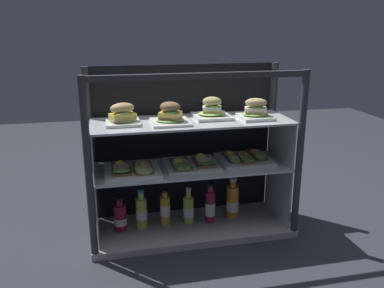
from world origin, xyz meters
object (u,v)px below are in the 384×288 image
plated_roll_sandwich_mid_right (170,116)px  open_sandwich_tray_far_right (192,163)px  open_sandwich_tray_left_of_center (132,169)px  juice_bottle_back_right (120,217)px  juice_bottle_front_second (165,209)px  juice_bottle_near_post (233,202)px  plated_roll_sandwich_left_of_center (123,116)px  open_sandwich_tray_far_left (244,158)px  plated_roll_sandwich_near_right_corner (256,111)px  juice_bottle_front_middle (142,212)px  juice_bottle_front_left_end (188,209)px  juice_bottle_tucked_behind (210,206)px  plated_roll_sandwich_right_of_center (212,111)px

plated_roll_sandwich_mid_right → open_sandwich_tray_far_right: plated_roll_sandwich_mid_right is taller
open_sandwich_tray_left_of_center → juice_bottle_back_right: open_sandwich_tray_left_of_center is taller
juice_bottle_front_second → juice_bottle_near_post: (0.41, 0.00, 0.01)m
plated_roll_sandwich_left_of_center → open_sandwich_tray_far_left: 0.75m
plated_roll_sandwich_mid_right → juice_bottle_front_second: bearing=109.7°
plated_roll_sandwich_near_right_corner → juice_bottle_front_middle: plated_roll_sandwich_near_right_corner is taller
juice_bottle_front_left_end → open_sandwich_tray_far_left: bearing=-1.1°
juice_bottle_front_middle → plated_roll_sandwich_left_of_center: bearing=-159.5°
juice_bottle_back_right → juice_bottle_front_middle: size_ratio=0.84×
plated_roll_sandwich_near_right_corner → juice_bottle_near_post: size_ratio=0.70×
open_sandwich_tray_left_of_center → open_sandwich_tray_far_right: (0.34, 0.03, -0.00)m
open_sandwich_tray_far_right → juice_bottle_tucked_behind: (0.11, 0.01, -0.28)m
plated_roll_sandwich_left_of_center → plated_roll_sandwich_near_right_corner: (0.72, -0.02, -0.00)m
open_sandwich_tray_far_left → open_sandwich_tray_left_of_center: bearing=-175.3°
plated_roll_sandwich_near_right_corner → juice_bottle_front_second: (-0.50, 0.07, -0.57)m
open_sandwich_tray_far_right → plated_roll_sandwich_mid_right: bearing=-162.1°
juice_bottle_front_middle → juice_bottle_near_post: (0.55, 0.02, 0.00)m
juice_bottle_front_left_end → juice_bottle_front_middle: bearing=-178.1°
plated_roll_sandwich_left_of_center → juice_bottle_near_post: plated_roll_sandwich_left_of_center is taller
open_sandwich_tray_far_left → juice_bottle_tucked_behind: size_ratio=1.23×
juice_bottle_front_middle → juice_bottle_front_second: size_ratio=1.09×
plated_roll_sandwich_right_of_center → juice_bottle_back_right: size_ratio=1.02×
juice_bottle_front_middle → juice_bottle_front_second: juice_bottle_front_middle is taller
plated_roll_sandwich_near_right_corner → juice_bottle_front_second: bearing=172.6°
plated_roll_sandwich_left_of_center → juice_bottle_near_post: bearing=4.4°
juice_bottle_front_middle → juice_bottle_tucked_behind: (0.40, -0.01, 0.00)m
juice_bottle_back_right → juice_bottle_near_post: bearing=1.3°
plated_roll_sandwich_right_of_center → juice_bottle_front_second: bearing=-179.7°
plated_roll_sandwich_left_of_center → open_sandwich_tray_far_right: size_ratio=0.59×
open_sandwich_tray_far_right → juice_bottle_front_middle: bearing=176.0°
plated_roll_sandwich_right_of_center → plated_roll_sandwich_near_right_corner: size_ratio=1.15×
open_sandwich_tray_far_right → juice_bottle_front_middle: open_sandwich_tray_far_right is taller
plated_roll_sandwich_right_of_center → juice_bottle_tucked_behind: (-0.01, -0.03, -0.56)m
open_sandwich_tray_far_left → juice_bottle_front_middle: bearing=-179.7°
plated_roll_sandwich_mid_right → juice_bottle_front_left_end: size_ratio=0.94×
juice_bottle_front_second → juice_bottle_near_post: size_ratio=0.86×
open_sandwich_tray_far_left → juice_bottle_near_post: size_ratio=1.18×
plated_roll_sandwich_left_of_center → juice_bottle_back_right: plated_roll_sandwich_left_of_center is taller
plated_roll_sandwich_near_right_corner → juice_bottle_front_middle: size_ratio=0.74×
juice_bottle_front_middle → juice_bottle_tucked_behind: size_ratio=0.98×
plated_roll_sandwich_right_of_center → juice_bottle_front_second: size_ratio=0.93×
juice_bottle_front_left_end → juice_bottle_tucked_behind: bearing=-9.2°
plated_roll_sandwich_near_right_corner → juice_bottle_back_right: (-0.76, 0.06, -0.59)m
open_sandwich_tray_far_right → juice_bottle_near_post: open_sandwich_tray_far_right is taller
juice_bottle_front_left_end → plated_roll_sandwich_near_right_corner: bearing=-9.4°
juice_bottle_front_middle → juice_bottle_front_left_end: bearing=1.9°
plated_roll_sandwich_near_right_corner → juice_bottle_near_post: 0.58m
plated_roll_sandwich_left_of_center → juice_bottle_tucked_behind: plated_roll_sandwich_left_of_center is taller
juice_bottle_front_second → open_sandwich_tray_far_right: bearing=-12.6°
juice_bottle_back_right → juice_bottle_front_second: size_ratio=0.92×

